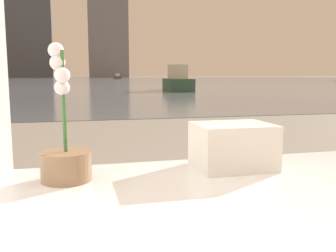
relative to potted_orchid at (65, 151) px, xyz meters
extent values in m
cylinder|color=#8C6B4C|center=(0.00, 0.00, -0.05)|extent=(0.16, 0.16, 0.09)
cylinder|color=#38662D|center=(0.00, 0.00, 0.15)|extent=(0.01, 0.01, 0.31)
sphere|color=silver|center=(-0.02, 0.01, 0.31)|extent=(0.05, 0.05, 0.05)
sphere|color=silver|center=(-0.01, 0.01, 0.27)|extent=(0.05, 0.05, 0.05)
sphere|color=silver|center=(0.00, -0.01, 0.24)|extent=(0.05, 0.05, 0.05)
sphere|color=silver|center=(0.00, 0.00, 0.20)|extent=(0.05, 0.05, 0.05)
cube|color=silver|center=(0.58, 0.03, -0.08)|extent=(0.27, 0.22, 0.04)
cube|color=silver|center=(0.58, 0.03, -0.04)|extent=(0.27, 0.22, 0.04)
cube|color=silver|center=(0.58, 0.03, 0.00)|extent=(0.27, 0.22, 0.04)
cube|color=silver|center=(0.58, 0.03, 0.04)|extent=(0.27, 0.22, 0.04)
cube|color=slate|center=(0.75, 61.06, -0.64)|extent=(180.00, 110.00, 0.01)
cube|color=#4C4C51|center=(8.57, 77.47, -0.37)|extent=(1.27, 3.07, 0.52)
cube|color=silver|center=(8.57, 77.47, 0.19)|extent=(0.84, 1.18, 0.60)
cube|color=#335647|center=(5.41, 18.48, -0.31)|extent=(1.73, 3.84, 0.65)
cube|color=silver|center=(5.41, 18.48, 0.39)|extent=(1.09, 1.50, 0.74)
cube|color=#4C515B|center=(-13.03, 117.06, 15.80)|extent=(13.42, 8.13, 32.88)
cube|color=slate|center=(10.07, 117.06, 14.51)|extent=(11.32, 12.28, 30.31)
camera|label=1|loc=(0.04, -1.19, 0.24)|focal=40.00mm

